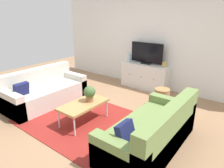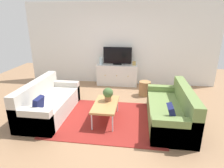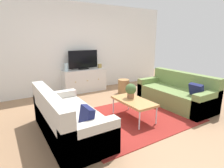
% 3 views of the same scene
% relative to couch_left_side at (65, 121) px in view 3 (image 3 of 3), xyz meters
% --- Properties ---
extents(ground_plane, '(10.00, 10.00, 0.00)m').
position_rel_couch_left_side_xyz_m(ground_plane, '(1.43, 0.10, -0.27)').
color(ground_plane, '#997251').
extents(wall_back, '(6.40, 0.12, 2.70)m').
position_rel_couch_left_side_xyz_m(wall_back, '(1.43, 2.65, 1.08)').
color(wall_back, white).
rests_on(wall_back, ground_plane).
extents(area_rug, '(2.50, 1.90, 0.01)m').
position_rel_couch_left_side_xyz_m(area_rug, '(1.43, -0.05, -0.27)').
color(area_rug, maroon).
rests_on(area_rug, ground_plane).
extents(couch_left_side, '(0.85, 1.87, 0.81)m').
position_rel_couch_left_side_xyz_m(couch_left_side, '(0.00, 0.00, 0.00)').
color(couch_left_side, beige).
rests_on(couch_left_side, ground_plane).
extents(couch_right_side, '(0.85, 1.87, 0.81)m').
position_rel_couch_left_side_xyz_m(couch_right_side, '(2.87, 0.00, 0.00)').
color(couch_right_side, olive).
rests_on(couch_right_side, ground_plane).
extents(coffee_table, '(0.51, 0.97, 0.41)m').
position_rel_couch_left_side_xyz_m(coffee_table, '(1.42, -0.08, 0.11)').
color(coffee_table, '#B7844C').
rests_on(coffee_table, ground_plane).
extents(potted_plant, '(0.23, 0.23, 0.31)m').
position_rel_couch_left_side_xyz_m(potted_plant, '(1.45, 0.06, 0.31)').
color(potted_plant, '#936042').
rests_on(potted_plant, coffee_table).
extents(tv_console, '(1.36, 0.47, 0.70)m').
position_rel_couch_left_side_xyz_m(tv_console, '(1.39, 2.37, 0.08)').
color(tv_console, silver).
rests_on(tv_console, ground_plane).
extents(flat_screen_tv, '(0.94, 0.16, 0.58)m').
position_rel_couch_left_side_xyz_m(flat_screen_tv, '(1.39, 2.39, 0.72)').
color(flat_screen_tv, black).
rests_on(flat_screen_tv, tv_console).
extents(glass_vase, '(0.11, 0.11, 0.23)m').
position_rel_couch_left_side_xyz_m(glass_vase, '(0.84, 2.37, 0.55)').
color(glass_vase, silver).
rests_on(glass_vase, tv_console).
extents(mantel_clock, '(0.11, 0.07, 0.13)m').
position_rel_couch_left_side_xyz_m(mantel_clock, '(1.95, 2.37, 0.49)').
color(mantel_clock, tan).
rests_on(mantel_clock, tv_console).
extents(wicker_basket, '(0.34, 0.34, 0.43)m').
position_rel_couch_left_side_xyz_m(wicker_basket, '(2.31, 1.52, -0.06)').
color(wicker_basket, '#9E7547').
rests_on(wicker_basket, ground_plane).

